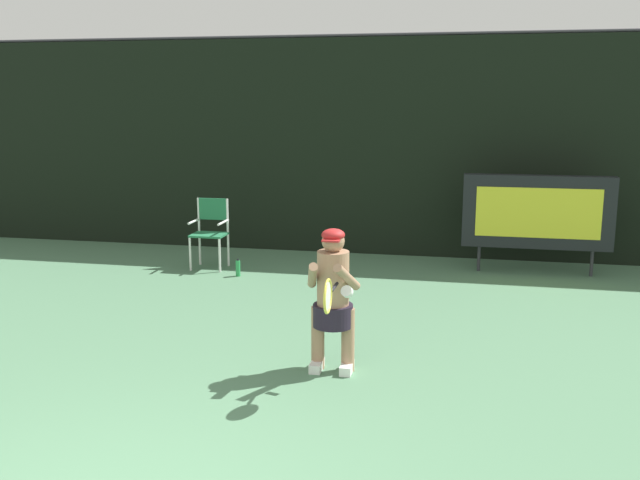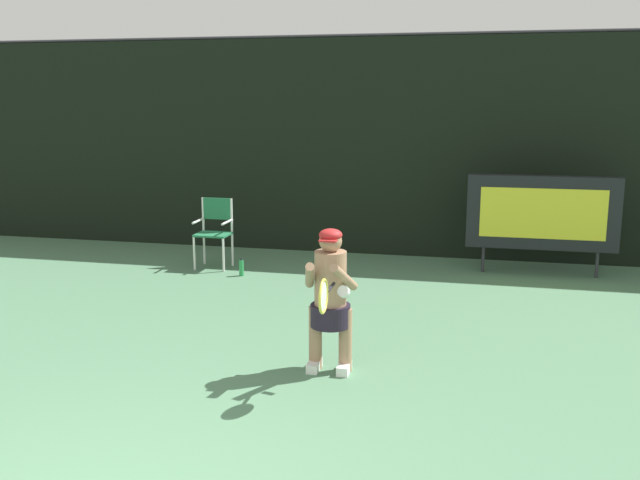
{
  "view_description": "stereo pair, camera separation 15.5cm",
  "coord_description": "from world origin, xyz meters",
  "px_view_note": "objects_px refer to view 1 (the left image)",
  "views": [
    {
      "loc": [
        2.17,
        -3.29,
        2.64
      ],
      "look_at": [
        0.57,
        4.37,
        1.05
      ],
      "focal_mm": 39.62,
      "sensor_mm": 36.0,
      "label": 1
    },
    {
      "loc": [
        2.32,
        -3.26,
        2.64
      ],
      "look_at": [
        0.57,
        4.37,
        1.05
      ],
      "focal_mm": 39.62,
      "sensor_mm": 36.0,
      "label": 2
    }
  ],
  "objects_px": {
    "scoreboard": "(537,212)",
    "tennis_player": "(333,296)",
    "umpire_chair": "(210,229)",
    "tennis_racket": "(328,296)",
    "water_bottle": "(238,268)"
  },
  "relations": [
    {
      "from": "tennis_player",
      "to": "tennis_racket",
      "type": "distance_m",
      "value": 0.68
    },
    {
      "from": "scoreboard",
      "to": "umpire_chair",
      "type": "height_order",
      "value": "scoreboard"
    },
    {
      "from": "scoreboard",
      "to": "tennis_player",
      "type": "relative_size",
      "value": 1.56
    },
    {
      "from": "scoreboard",
      "to": "water_bottle",
      "type": "height_order",
      "value": "scoreboard"
    },
    {
      "from": "umpire_chair",
      "to": "tennis_player",
      "type": "distance_m",
      "value": 4.66
    },
    {
      "from": "umpire_chair",
      "to": "tennis_player",
      "type": "bearing_deg",
      "value": -54.93
    },
    {
      "from": "scoreboard",
      "to": "umpire_chair",
      "type": "distance_m",
      "value": 5.0
    },
    {
      "from": "scoreboard",
      "to": "tennis_racket",
      "type": "relative_size",
      "value": 3.65
    },
    {
      "from": "umpire_chair",
      "to": "tennis_racket",
      "type": "height_order",
      "value": "tennis_racket"
    },
    {
      "from": "water_bottle",
      "to": "tennis_player",
      "type": "distance_m",
      "value": 4.0
    },
    {
      "from": "tennis_racket",
      "to": "umpire_chair",
      "type": "bearing_deg",
      "value": 118.24
    },
    {
      "from": "tennis_racket",
      "to": "water_bottle",
      "type": "bearing_deg",
      "value": 114.93
    },
    {
      "from": "scoreboard",
      "to": "tennis_player",
      "type": "bearing_deg",
      "value": -117.19
    },
    {
      "from": "umpire_chair",
      "to": "tennis_player",
      "type": "relative_size",
      "value": 0.76
    },
    {
      "from": "water_bottle",
      "to": "tennis_player",
      "type": "bearing_deg",
      "value": -58.14
    }
  ]
}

